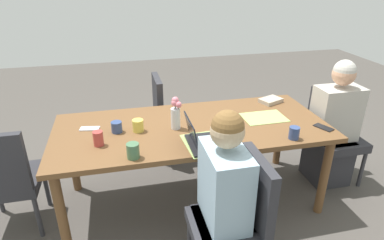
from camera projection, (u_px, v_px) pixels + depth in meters
ground_plane at (192, 199)px, 2.98m from camera, size 10.00×10.00×0.00m
dining_table at (192, 134)px, 2.70m from camera, size 2.19×0.95×0.74m
chair_head_left_left_near at (333, 129)px, 3.15m from camera, size 0.44×0.44×0.90m
person_head_left_left_near at (333, 131)px, 3.06m from camera, size 0.40×0.36×1.19m
chair_far_left_mid at (238, 216)px, 2.05m from camera, size 0.44×0.44×0.90m
person_far_left_mid at (223, 208)px, 2.08m from camera, size 0.36×0.40×1.19m
chair_head_right_left_far at (5, 177)px, 2.43m from camera, size 0.44×0.44×0.90m
chair_near_right_near at (169, 113)px, 3.49m from camera, size 0.44×0.44×0.90m
flower_vase at (176, 113)px, 2.57m from camera, size 0.08×0.08×0.26m
placemat_head_left_left_near at (264, 117)px, 2.81m from camera, size 0.36×0.26×0.00m
placemat_far_left_mid at (203, 144)px, 2.39m from camera, size 0.29×0.38×0.00m
laptop_far_left_mid at (200, 140)px, 2.35m from camera, size 0.22×0.32×0.21m
coffee_mug_near_left at (98, 138)px, 2.35m from camera, size 0.07×0.07×0.11m
coffee_mug_near_right at (117, 127)px, 2.55m from camera, size 0.08×0.08×0.09m
coffee_mug_centre_left at (138, 126)px, 2.56m from camera, size 0.09×0.09×0.10m
coffee_mug_centre_right at (294, 133)px, 2.45m from camera, size 0.08×0.08×0.09m
coffee_mug_far_left at (133, 151)px, 2.20m from camera, size 0.09×0.09×0.11m
book_red_cover at (271, 100)px, 3.12m from camera, size 0.24×0.20×0.04m
phone_black at (323, 127)px, 2.63m from camera, size 0.13×0.17×0.01m
phone_silver at (90, 129)px, 2.61m from camera, size 0.16×0.10×0.01m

